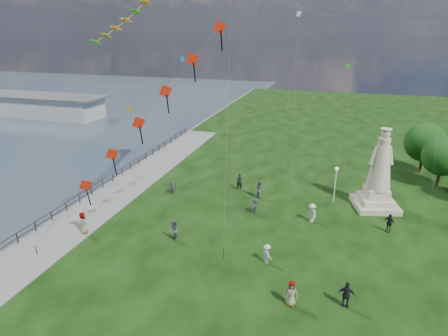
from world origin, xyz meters
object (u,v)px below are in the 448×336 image
(person_9, at_px, (389,223))
(person_10, at_px, (83,224))
(person_5, at_px, (173,187))
(person_8, at_px, (312,213))
(person_11, at_px, (255,206))
(person_1, at_px, (174,231))
(pier_pavilion, at_px, (37,105))
(lamppost, at_px, (336,177))
(statue, at_px, (379,179))
(person_7, at_px, (260,189))
(person_4, at_px, (291,293))
(person_2, at_px, (267,254))
(person_6, at_px, (240,182))
(person_3, at_px, (347,295))

(person_9, height_order, person_10, person_10)
(person_5, distance_m, person_10, 10.66)
(person_5, distance_m, person_8, 14.90)
(person_11, bearing_deg, person_10, -55.66)
(person_1, height_order, person_8, person_1)
(person_10, bearing_deg, pier_pavilion, 19.03)
(lamppost, relative_size, person_1, 2.00)
(statue, height_order, person_7, statue)
(person_7, bearing_deg, person_11, 144.56)
(person_4, xyz_separation_m, person_11, (-4.94, 11.80, -0.10))
(person_4, bearing_deg, person_5, 137.67)
(person_2, height_order, person_8, person_8)
(pier_pavilion, height_order, statue, statue)
(statue, bearing_deg, person_6, 164.66)
(pier_pavilion, relative_size, lamppost, 7.78)
(pier_pavilion, height_order, person_1, pier_pavilion)
(person_7, distance_m, person_10, 17.43)
(pier_pavilion, xyz_separation_m, person_2, (55.80, -38.61, -1.06))
(lamppost, xyz_separation_m, person_6, (-9.97, 0.30, -1.84))
(person_6, height_order, person_9, person_6)
(person_2, bearing_deg, pier_pavilion, 13.39)
(person_3, relative_size, person_11, 1.16)
(person_8, bearing_deg, person_4, -37.23)
(lamppost, relative_size, person_8, 2.13)
(person_6, bearing_deg, person_2, -73.75)
(person_6, bearing_deg, person_4, -72.22)
(person_2, relative_size, person_8, 0.86)
(person_4, height_order, person_5, person_4)
(person_6, height_order, person_7, person_6)
(pier_pavilion, distance_m, person_2, 67.86)
(statue, distance_m, lamppost, 3.97)
(person_1, bearing_deg, person_9, 74.83)
(person_9, relative_size, person_10, 0.90)
(statue, bearing_deg, person_4, -124.86)
(person_2, distance_m, person_5, 15.41)
(pier_pavilion, xyz_separation_m, lamppost, (60.31, -26.26, 0.94))
(person_6, relative_size, person_8, 1.04)
(person_2, xyz_separation_m, person_7, (-2.95, 11.29, 0.16))
(lamppost, bearing_deg, person_10, -148.16)
(lamppost, distance_m, person_2, 13.30)
(pier_pavilion, xyz_separation_m, person_7, (52.85, -27.32, -0.90))
(person_8, xyz_separation_m, person_9, (6.56, 0.14, -0.04))
(person_10, bearing_deg, person_8, -93.79)
(person_1, bearing_deg, person_2, 47.50)
(statue, relative_size, person_3, 4.37)
(person_8, bearing_deg, person_10, -102.62)
(person_6, bearing_deg, person_11, -67.46)
(person_3, xyz_separation_m, person_10, (-21.62, 2.95, 0.04))
(person_7, xyz_separation_m, person_11, (0.34, -3.66, -0.14))
(pier_pavilion, distance_m, person_4, 72.18)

